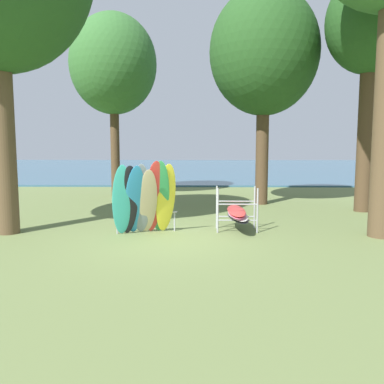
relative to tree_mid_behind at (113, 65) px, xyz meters
name	(u,v)px	position (x,y,z in m)	size (l,w,h in m)	color
ground_plane	(164,240)	(3.06, -8.88, -6.04)	(80.00, 80.00, 0.00)	olive
lake_water	(191,168)	(3.06, 22.01, -5.99)	(80.00, 36.00, 0.10)	#38607A
tree_mid_behind	(113,65)	(0.00, 0.00, 0.00)	(3.96, 3.96, 8.36)	#4C3823
tree_far_left_back	(264,53)	(6.49, -2.47, -0.03)	(4.31, 4.31, 8.54)	#4C3823
tree_far_right_back	(371,28)	(9.93, -4.22, 0.45)	(3.11, 3.11, 8.48)	#4C3823
leaning_board_pile	(144,200)	(2.48, -8.31, -5.07)	(1.85, 1.28, 2.04)	#38B2AD
board_storage_rack	(237,213)	(5.04, -7.67, -5.55)	(1.15, 2.13, 1.25)	#9EA0A5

